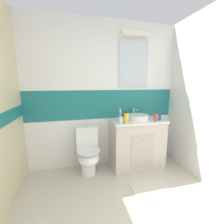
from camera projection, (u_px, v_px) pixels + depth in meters
The scene contains 10 objects.
ground_plane at pixel (126, 216), 1.71m from camera, with size 3.20×3.48×0.04m, color beige.
wall_back_tiled at pixel (104, 95), 2.66m from camera, with size 3.20×0.20×2.50m.
vanity_cabinet at pixel (137, 143), 2.67m from camera, with size 0.91×0.51×0.85m.
sink_basin at pixel (138, 117), 2.57m from camera, with size 0.35×0.39×0.17m.
toilet at pixel (88, 152), 2.47m from camera, with size 0.37×0.50×0.77m.
toothbrush_cup at pixel (121, 119), 2.34m from camera, with size 0.06×0.06×0.23m.
soap_dispenser at pixel (156, 117), 2.48m from camera, with size 0.06×0.06×0.17m.
perfume_flask_small at pixel (160, 118), 2.53m from camera, with size 0.04×0.03×0.09m.
mouthwash_bottle at pixel (126, 118), 2.37m from camera, with size 0.07×0.07×0.18m.
bath_mat at pixel (151, 190), 2.10m from camera, with size 0.52×0.42×0.01m, color beige.
Camera 1 is at (-0.52, -0.18, 1.46)m, focal length 24.18 mm.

